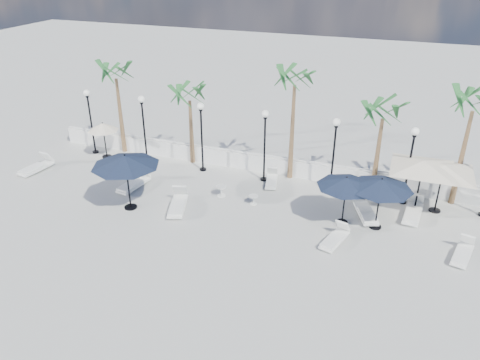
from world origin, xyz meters
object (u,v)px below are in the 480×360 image
(lounger_4, at_px, (335,238))
(parasol_navy_right, at_px, (381,184))
(lounger_5, at_px, (413,211))
(lounger_3, at_px, (272,180))
(parasol_navy_mid, at_px, (346,182))
(parasol_cream_sq_a, at_px, (444,165))
(lounger_7, at_px, (366,211))
(lounger_6, at_px, (463,253))
(lounger_1, at_px, (178,204))
(lounger_2, at_px, (134,183))
(parasol_cream_sq_b, at_px, (424,161))
(parasol_navy_left, at_px, (125,161))
(lounger_0, at_px, (36,167))
(parasol_cream_small, at_px, (103,127))

(lounger_4, bearing_deg, parasol_navy_right, 67.19)
(lounger_5, bearing_deg, parasol_navy_right, -129.49)
(lounger_3, xyz_separation_m, lounger_5, (6.99, -0.90, 0.06))
(parasol_navy_mid, height_order, parasol_cream_sq_a, parasol_cream_sq_a)
(lounger_7, bearing_deg, lounger_6, -46.77)
(lounger_1, xyz_separation_m, lounger_2, (-3.09, 1.17, -0.01))
(lounger_1, bearing_deg, lounger_4, -20.20)
(lounger_1, height_order, parasol_cream_sq_a, parasol_cream_sq_a)
(lounger_2, height_order, parasol_navy_mid, parasol_navy_mid)
(parasol_navy_mid, distance_m, parasol_cream_sq_a, 4.65)
(lounger_2, relative_size, parasol_cream_sq_b, 0.39)
(lounger_3, height_order, lounger_6, lounger_6)
(parasol_navy_mid, bearing_deg, lounger_5, 28.88)
(lounger_4, relative_size, lounger_6, 1.00)
(lounger_1, xyz_separation_m, lounger_6, (12.31, 0.48, -0.04))
(lounger_3, distance_m, parasol_navy_left, 7.54)
(lounger_2, relative_size, lounger_6, 1.12)
(parasol_navy_mid, bearing_deg, parasol_navy_right, 5.08)
(lounger_0, height_order, lounger_5, lounger_5)
(lounger_5, relative_size, lounger_6, 1.15)
(lounger_4, bearing_deg, lounger_6, 24.01)
(lounger_0, relative_size, parasol_cream_small, 0.99)
(parasol_navy_left, xyz_separation_m, parasol_navy_right, (11.00, 2.23, -0.30))
(lounger_3, relative_size, parasol_navy_right, 0.65)
(lounger_2, bearing_deg, lounger_0, -171.04)
(parasol_navy_left, relative_size, parasol_cream_sq_b, 0.57)
(lounger_5, bearing_deg, lounger_0, -168.14)
(lounger_4, xyz_separation_m, parasol_navy_mid, (0.03, 1.69, 1.80))
(lounger_0, height_order, lounger_7, same)
(parasol_navy_right, relative_size, parasol_cream_sq_b, 0.49)
(parasol_navy_mid, relative_size, parasol_navy_right, 0.95)
(parasol_navy_right, height_order, parasol_cream_sq_a, parasol_cream_sq_a)
(lounger_1, bearing_deg, lounger_6, -16.21)
(lounger_1, xyz_separation_m, parasol_navy_mid, (7.41, 1.47, 1.75))
(lounger_2, relative_size, lounger_5, 0.97)
(lounger_6, bearing_deg, lounger_1, -164.08)
(lounger_5, bearing_deg, lounger_6, -47.39)
(lounger_4, bearing_deg, parasol_cream_sq_b, 68.49)
(parasol_navy_left, xyz_separation_m, parasol_cream_sq_a, (13.47, 4.61, -0.05))
(lounger_4, xyz_separation_m, parasol_navy_right, (1.46, 1.82, 1.90))
(lounger_5, bearing_deg, lounger_1, -157.50)
(lounger_5, height_order, parasol_navy_mid, parasol_navy_mid)
(lounger_5, bearing_deg, parasol_cream_sq_b, 90.05)
(lounger_0, bearing_deg, lounger_1, 0.31)
(lounger_6, xyz_separation_m, parasol_navy_mid, (-4.90, 0.99, 1.80))
(lounger_6, xyz_separation_m, parasol_cream_small, (-18.95, 3.50, 1.61))
(lounger_4, xyz_separation_m, parasol_cream_sq_a, (3.93, 4.20, 2.14))
(parasol_cream_sq_a, bearing_deg, lounger_3, 179.87)
(lounger_0, distance_m, lounger_2, 6.05)
(lounger_0, xyz_separation_m, parasol_cream_sq_b, (19.56, 2.71, 2.27))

